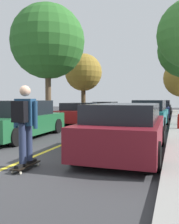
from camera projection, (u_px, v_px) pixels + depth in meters
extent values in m
plane|color=#353538|center=(19.00, 163.00, 5.88)|extent=(80.00, 80.00, 0.00)
cube|color=gold|center=(80.00, 138.00, 9.66)|extent=(0.12, 39.20, 0.01)
cube|color=#1E5B33|center=(20.00, 124.00, 9.66)|extent=(2.00, 4.67, 0.70)
cube|color=black|center=(19.00, 108.00, 9.60)|extent=(1.71, 2.77, 0.57)
cylinder|color=black|center=(15.00, 136.00, 7.89)|extent=(0.24, 0.65, 0.64)
cylinder|color=black|center=(57.00, 126.00, 10.95)|extent=(0.24, 0.65, 0.64)
cylinder|color=black|center=(23.00, 125.00, 11.45)|extent=(0.24, 0.65, 0.64)
cube|color=maroon|center=(78.00, 115.00, 15.54)|extent=(1.84, 4.45, 0.65)
cube|color=black|center=(80.00, 106.00, 15.73)|extent=(1.60, 2.91, 0.45)
cylinder|color=black|center=(83.00, 120.00, 13.87)|extent=(0.23, 0.64, 0.64)
cylinder|color=black|center=(56.00, 120.00, 14.36)|extent=(0.23, 0.64, 0.64)
cylinder|color=black|center=(97.00, 117.00, 16.73)|extent=(0.23, 0.64, 0.64)
cylinder|color=black|center=(75.00, 116.00, 17.23)|extent=(0.23, 0.64, 0.64)
cube|color=maroon|center=(106.00, 111.00, 21.72)|extent=(1.85, 4.01, 0.62)
cube|color=black|center=(106.00, 104.00, 21.61)|extent=(1.62, 2.67, 0.48)
cylinder|color=black|center=(112.00, 114.00, 20.23)|extent=(0.22, 0.64, 0.64)
cylinder|color=black|center=(92.00, 113.00, 20.77)|extent=(0.22, 0.64, 0.64)
cylinder|color=black|center=(118.00, 112.00, 22.69)|extent=(0.22, 0.64, 0.64)
cylinder|color=black|center=(101.00, 112.00, 23.23)|extent=(0.22, 0.64, 0.64)
cube|color=maroon|center=(126.00, 134.00, 6.85)|extent=(1.96, 4.45, 0.75)
cube|color=black|center=(125.00, 112.00, 6.68)|extent=(1.70, 2.92, 0.45)
cylinder|color=black|center=(108.00, 133.00, 8.57)|extent=(0.23, 0.64, 0.64)
cylinder|color=black|center=(161.00, 136.00, 8.02)|extent=(0.23, 0.64, 0.64)
cylinder|color=black|center=(76.00, 151.00, 5.70)|extent=(0.23, 0.64, 0.64)
cylinder|color=black|center=(155.00, 156.00, 5.15)|extent=(0.23, 0.64, 0.64)
cube|color=#196066|center=(150.00, 117.00, 13.41)|extent=(1.82, 4.11, 0.73)
cube|color=black|center=(150.00, 105.00, 13.37)|extent=(1.57, 2.57, 0.55)
cylinder|color=black|center=(139.00, 119.00, 14.95)|extent=(0.24, 0.65, 0.64)
cylinder|color=black|center=(166.00, 119.00, 14.39)|extent=(0.24, 0.65, 0.64)
cylinder|color=black|center=(130.00, 123.00, 12.46)|extent=(0.24, 0.65, 0.64)
cylinder|color=black|center=(163.00, 124.00, 11.90)|extent=(0.24, 0.65, 0.64)
cube|color=navy|center=(157.00, 111.00, 19.40)|extent=(1.90, 4.53, 0.71)
cube|color=black|center=(158.00, 104.00, 19.40)|extent=(1.64, 2.76, 0.53)
cylinder|color=black|center=(148.00, 113.00, 21.13)|extent=(0.24, 0.65, 0.64)
cylinder|color=black|center=(168.00, 113.00, 20.63)|extent=(0.24, 0.65, 0.64)
cylinder|color=black|center=(145.00, 115.00, 18.19)|extent=(0.24, 0.65, 0.64)
cylinder|color=black|center=(169.00, 116.00, 17.70)|extent=(0.24, 0.65, 0.64)
cube|color=black|center=(162.00, 108.00, 25.76)|extent=(1.82, 4.56, 0.71)
cube|color=black|center=(162.00, 103.00, 25.78)|extent=(1.60, 2.93, 0.49)
cylinder|color=black|center=(154.00, 110.00, 27.53)|extent=(0.22, 0.64, 0.64)
cylinder|color=black|center=(170.00, 110.00, 26.98)|extent=(0.22, 0.64, 0.64)
cylinder|color=black|center=(152.00, 111.00, 24.56)|extent=(0.22, 0.64, 0.64)
cylinder|color=black|center=(170.00, 111.00, 24.00)|extent=(0.22, 0.64, 0.64)
cylinder|color=brown|center=(48.00, 92.00, 16.07)|extent=(0.37, 0.37, 3.66)
sphere|color=#2D6B28|center=(48.00, 42.00, 15.90)|extent=(4.76, 4.76, 4.76)
cylinder|color=#4C3823|center=(83.00, 99.00, 22.28)|extent=(0.40, 0.40, 2.83)
sphere|color=olive|center=(83.00, 72.00, 22.16)|extent=(3.33, 3.33, 3.33)
cube|color=black|center=(26.00, 165.00, 5.32)|extent=(0.22, 0.84, 0.02)
cylinder|color=beige|center=(31.00, 164.00, 5.68)|extent=(0.03, 0.06, 0.06)
cylinder|color=beige|center=(38.00, 165.00, 5.62)|extent=(0.03, 0.06, 0.06)
cylinder|color=beige|center=(13.00, 172.00, 5.03)|extent=(0.03, 0.06, 0.06)
cylinder|color=beige|center=(21.00, 173.00, 4.97)|extent=(0.03, 0.06, 0.06)
cube|color=#99999E|center=(35.00, 162.00, 5.64)|extent=(0.10, 0.04, 0.02)
cube|color=#99999E|center=(17.00, 171.00, 5.00)|extent=(0.10, 0.04, 0.02)
cube|color=black|center=(32.00, 161.00, 5.53)|extent=(0.10, 0.26, 0.06)
cube|color=black|center=(20.00, 166.00, 5.11)|extent=(0.10, 0.26, 0.06)
cylinder|color=#283351|center=(29.00, 141.00, 5.41)|extent=(0.15, 0.15, 0.85)
cylinder|color=#283351|center=(22.00, 143.00, 5.18)|extent=(0.15, 0.15, 0.85)
cube|color=navy|center=(25.00, 112.00, 5.26)|extent=(0.40, 0.22, 0.57)
sphere|color=tan|center=(25.00, 91.00, 5.24)|extent=(0.23, 0.23, 0.23)
cylinder|color=navy|center=(16.00, 114.00, 5.34)|extent=(0.09, 0.09, 0.58)
cylinder|color=navy|center=(35.00, 115.00, 5.18)|extent=(0.09, 0.09, 0.58)
cube|color=black|center=(20.00, 112.00, 5.07)|extent=(0.30, 0.18, 0.44)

